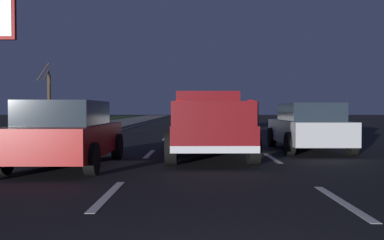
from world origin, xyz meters
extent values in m
plane|color=black|center=(27.00, 0.00, 0.00)|extent=(144.00, 144.00, 0.00)
cube|color=gray|center=(27.00, 7.45, 0.06)|extent=(108.00, 4.00, 0.12)
cube|color=#1E3819|center=(27.00, 12.45, 0.00)|extent=(108.00, 6.00, 0.01)
cube|color=silver|center=(3.89, -1.75, 0.00)|extent=(2.40, 0.14, 0.01)
cube|color=silver|center=(9.54, -1.75, 0.00)|extent=(2.40, 0.14, 0.01)
cube|color=silver|center=(16.25, -1.75, 0.00)|extent=(2.40, 0.14, 0.01)
cube|color=silver|center=(21.33, -1.75, 0.00)|extent=(2.40, 0.14, 0.01)
cube|color=silver|center=(27.32, -1.75, 0.00)|extent=(2.40, 0.14, 0.01)
cube|color=silver|center=(34.21, -1.75, 0.00)|extent=(2.40, 0.14, 0.01)
cube|color=silver|center=(39.99, -1.75, 0.00)|extent=(2.40, 0.14, 0.01)
cube|color=silver|center=(46.41, -1.75, 0.00)|extent=(2.40, 0.14, 0.01)
cube|color=silver|center=(52.65, -1.75, 0.00)|extent=(2.40, 0.14, 0.01)
cube|color=silver|center=(58.57, -1.75, 0.00)|extent=(2.40, 0.14, 0.01)
cube|color=silver|center=(63.72, -1.75, 0.00)|extent=(2.40, 0.14, 0.01)
cube|color=silver|center=(68.93, -1.75, 0.00)|extent=(2.40, 0.14, 0.01)
cube|color=silver|center=(75.15, -1.75, 0.00)|extent=(2.40, 0.14, 0.01)
cube|color=silver|center=(4.37, 1.75, 0.00)|extent=(2.40, 0.14, 0.01)
cube|color=silver|center=(10.57, 1.75, 0.00)|extent=(2.40, 0.14, 0.01)
cube|color=silver|center=(17.56, 1.75, 0.00)|extent=(2.40, 0.14, 0.01)
cube|color=silver|center=(23.80, 1.75, 0.00)|extent=(2.40, 0.14, 0.01)
cube|color=silver|center=(29.48, 1.75, 0.00)|extent=(2.40, 0.14, 0.01)
cube|color=silver|center=(36.31, 1.75, 0.00)|extent=(2.40, 0.14, 0.01)
cube|color=silver|center=(41.64, 1.75, 0.00)|extent=(2.40, 0.14, 0.01)
cube|color=silver|center=(48.48, 1.75, 0.00)|extent=(2.40, 0.14, 0.01)
cube|color=silver|center=(53.50, 1.75, 0.00)|extent=(2.40, 0.14, 0.01)
cube|color=silver|center=(59.94, 1.75, 0.00)|extent=(2.40, 0.14, 0.01)
cube|color=silver|center=(65.21, 1.75, 0.00)|extent=(2.40, 0.14, 0.01)
cube|color=silver|center=(70.33, 1.75, 0.00)|extent=(2.40, 0.14, 0.01)
cube|color=silver|center=(75.44, 1.75, 0.00)|extent=(2.40, 0.14, 0.01)
cube|color=silver|center=(27.00, 5.15, 0.00)|extent=(108.00, 0.14, 0.01)
cube|color=maroon|center=(9.88, 0.00, 0.67)|extent=(5.44, 2.12, 0.60)
cube|color=maroon|center=(11.07, 0.03, 1.42)|extent=(2.20, 1.89, 0.90)
cube|color=#1E2833|center=(10.02, 0.00, 1.47)|extent=(0.07, 1.44, 0.50)
cube|color=maroon|center=(8.78, 0.91, 1.25)|extent=(3.03, 0.15, 0.56)
cube|color=maroon|center=(8.82, -0.96, 1.25)|extent=(3.03, 0.15, 0.56)
cube|color=maroon|center=(7.22, -0.06, 1.25)|extent=(0.12, 1.88, 0.56)
cube|color=silver|center=(7.22, -0.06, 0.45)|extent=(0.17, 2.00, 0.16)
cube|color=red|center=(7.21, 0.74, 1.45)|extent=(0.06, 0.14, 0.20)
cube|color=red|center=(7.25, -0.86, 1.45)|extent=(0.06, 0.14, 0.20)
cylinder|color=black|center=(11.64, 1.04, 0.42)|extent=(0.84, 0.28, 0.84)
cylinder|color=black|center=(11.68, -0.96, 0.42)|extent=(0.84, 0.28, 0.84)
cylinder|color=black|center=(8.08, 0.96, 0.42)|extent=(0.84, 0.28, 0.84)
cylinder|color=black|center=(8.12, -1.04, 0.42)|extent=(0.84, 0.28, 0.84)
cube|color=silver|center=(24.04, 0.01, 0.63)|extent=(4.45, 1.92, 0.70)
cube|color=#1E2833|center=(23.79, 0.02, 1.26)|extent=(2.51, 1.65, 0.56)
cylinder|color=black|center=(25.56, 0.87, 0.34)|extent=(0.68, 0.22, 0.68)
cylinder|color=black|center=(25.51, -0.93, 0.34)|extent=(0.68, 0.22, 0.68)
cylinder|color=black|center=(22.57, 0.95, 0.34)|extent=(0.68, 0.22, 0.68)
cylinder|color=black|center=(22.52, -0.85, 0.34)|extent=(0.68, 0.22, 0.68)
cube|color=red|center=(21.89, 0.07, 0.68)|extent=(0.12, 1.51, 0.10)
cube|color=maroon|center=(7.82, 3.38, 0.63)|extent=(4.41, 1.83, 0.70)
cube|color=#1E2833|center=(7.57, 3.38, 1.26)|extent=(2.48, 1.60, 0.56)
cylinder|color=black|center=(9.31, 4.29, 0.34)|extent=(0.68, 0.22, 0.68)
cylinder|color=black|center=(9.33, 2.49, 0.34)|extent=(0.68, 0.22, 0.68)
cylinder|color=black|center=(6.32, 4.27, 0.34)|extent=(0.68, 0.22, 0.68)
cylinder|color=black|center=(6.34, 2.47, 0.34)|extent=(0.68, 0.22, 0.68)
cube|color=red|center=(5.67, 3.37, 0.68)|extent=(0.09, 1.51, 0.10)
cube|color=#B2B5BA|center=(11.65, -3.28, 0.63)|extent=(4.41, 1.82, 0.70)
cube|color=#1E2833|center=(11.40, -3.28, 1.26)|extent=(2.47, 1.60, 0.56)
cylinder|color=black|center=(13.15, -2.38, 0.34)|extent=(0.68, 0.22, 0.68)
cylinder|color=black|center=(13.14, -4.18, 0.34)|extent=(0.68, 0.22, 0.68)
cylinder|color=black|center=(10.16, -2.37, 0.34)|extent=(0.68, 0.22, 0.68)
cylinder|color=black|center=(10.15, -4.17, 0.34)|extent=(0.68, 0.22, 0.68)
cube|color=red|center=(9.50, -3.27, 0.68)|extent=(0.09, 1.51, 0.10)
cylinder|color=#423323|center=(33.58, 12.52, 2.10)|extent=(0.28, 0.28, 4.20)
cylinder|color=#423323|center=(33.58, 13.02, 4.45)|extent=(0.10, 1.08, 1.50)
cylinder|color=#423323|center=(33.22, 12.37, 3.96)|extent=(0.79, 0.42, 1.09)
cylinder|color=#423323|center=(33.12, 12.57, 4.19)|extent=(0.98, 0.20, 0.98)
camera|label=1|loc=(-2.36, 0.39, 1.35)|focal=40.42mm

